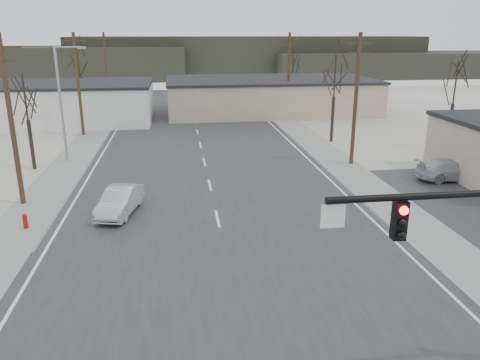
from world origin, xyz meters
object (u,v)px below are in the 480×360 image
object	(u,v)px
car_far_a	(183,111)
fire_hydrant	(25,221)
sedan_crossing	(120,201)
car_parked_silver	(452,170)
car_far_b	(178,89)

from	to	relation	value
car_far_a	fire_hydrant	bearing A→B (deg)	58.85
sedan_crossing	car_parked_silver	distance (m)	22.69
sedan_crossing	car_parked_silver	xyz separation A→B (m)	(22.43, 3.43, -0.03)
fire_hydrant	car_parked_silver	distance (m)	27.64
sedan_crossing	fire_hydrant	bearing A→B (deg)	-148.83
car_parked_silver	car_far_a	bearing A→B (deg)	34.73
fire_hydrant	car_parked_silver	world-z (taller)	car_parked_silver
car_far_b	car_parked_silver	xyz separation A→B (m)	(18.73, -51.66, 0.06)
sedan_crossing	car_far_b	size ratio (longest dim) A/B	1.18
fire_hydrant	car_parked_silver	xyz separation A→B (m)	(27.19, 5.00, 0.30)
sedan_crossing	car_far_a	size ratio (longest dim) A/B	0.81
car_far_b	sedan_crossing	bearing A→B (deg)	-84.55
sedan_crossing	car_far_b	xyz separation A→B (m)	(3.70, 55.09, -0.09)
fire_hydrant	car_far_a	xyz separation A→B (m)	(8.88, 33.06, 0.40)
fire_hydrant	sedan_crossing	world-z (taller)	sedan_crossing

